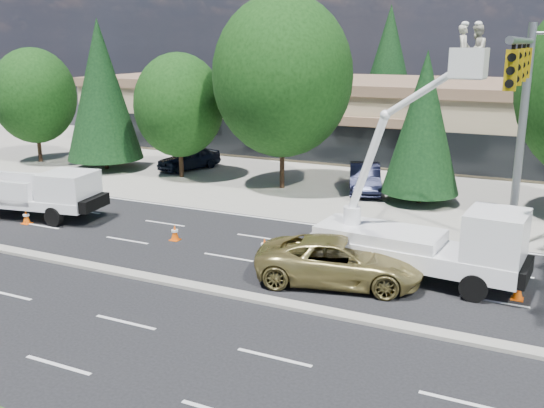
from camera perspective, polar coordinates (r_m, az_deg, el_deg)
The scene contains 22 objects.
ground at distance 21.64m, azimuth -8.30°, elevation -7.62°, with size 140.00×140.00×0.00m, color black.
concrete_apron at distance 39.12m, azimuth 7.99°, elevation 2.63°, with size 140.00×22.00×0.01m, color #9C998E.
road_median at distance 21.62m, azimuth -8.31°, elevation -7.47°, with size 120.00×0.55×0.12m, color #9C998E.
strip_mall at distance 48.18m, azimuth 11.72°, elevation 8.18°, with size 50.40×15.40×5.50m.
tree_front_a at distance 45.97m, azimuth -21.47°, elevation 9.45°, with size 5.74×5.74×7.97m.
tree_front_b at distance 41.79m, azimuth -15.76°, elevation 10.30°, with size 4.98×4.98×9.81m.
tree_front_c at distance 38.22m, azimuth -8.76°, elevation 9.17°, with size 5.56×5.56×7.72m.
tree_front_d at distance 34.67m, azimuth 0.99°, elevation 11.92°, with size 7.90×7.90×10.96m.
tree_front_e at distance 32.42m, azimuth 14.08°, elevation 7.42°, with size 4.02×4.02×7.92m.
tree_back_a at distance 65.52m, azimuth -1.31°, elevation 12.29°, with size 4.94×4.94×9.74m.
tree_back_b at distance 60.54m, azimuth 10.94°, elevation 12.85°, with size 5.97×5.97×11.77m.
signal_mast at distance 23.74m, azimuth 22.49°, elevation 8.53°, with size 2.76×10.16×9.00m.
utility_pickup at distance 31.19m, azimuth -20.75°, elevation 0.46°, with size 6.43×3.17×2.36m.
bucket_truck at distance 21.98m, azimuth 14.61°, elevation -2.46°, with size 7.64×2.91×8.90m.
traffic_cone_a at distance 30.70m, azimuth -22.13°, elevation -1.11°, with size 0.40×0.40×0.70m.
traffic_cone_b at distance 26.41m, azimuth -9.13°, elevation -2.67°, with size 0.40×0.40×0.70m.
traffic_cone_c at distance 24.36m, azimuth -0.71°, elevation -4.00°, with size 0.40×0.40×0.70m.
traffic_cone_d at distance 21.95m, azimuth 12.52°, elevation -6.55°, with size 0.40×0.40×0.70m.
traffic_cone_e at distance 21.81m, azimuth 22.15°, elevation -7.48°, with size 0.40×0.40×0.70m.
minivan at distance 21.55m, azimuth 6.37°, elevation -5.34°, with size 2.69×5.83×1.62m, color olive.
parked_car_west at distance 41.07m, azimuth -7.81°, elevation 4.31°, with size 1.81×4.50×1.53m, color black.
parked_car_east at distance 34.87m, azimuth 8.72°, elevation 2.43°, with size 1.69×4.85×1.60m, color black.
Camera 1 is at (11.24, -16.56, 8.24)m, focal length 40.00 mm.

